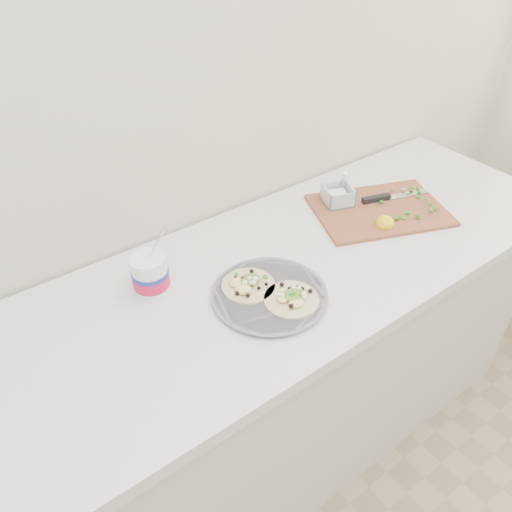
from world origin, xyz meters
TOP-DOWN VIEW (x-y plane):
  - counter at (0.00, 1.43)m, footprint 2.44×0.66m
  - taco_plate at (0.11, 1.33)m, footprint 0.30×0.30m
  - tub at (-0.12, 1.53)m, footprint 0.10×0.10m
  - cutboard at (0.65, 1.46)m, footprint 0.49×0.42m

SIDE VIEW (x-z plane):
  - counter at x=0.00m, z-range 0.00..0.90m
  - cutboard at x=0.65m, z-range 0.88..0.95m
  - taco_plate at x=0.11m, z-range 0.90..0.94m
  - tub at x=-0.12m, z-range 0.86..1.08m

